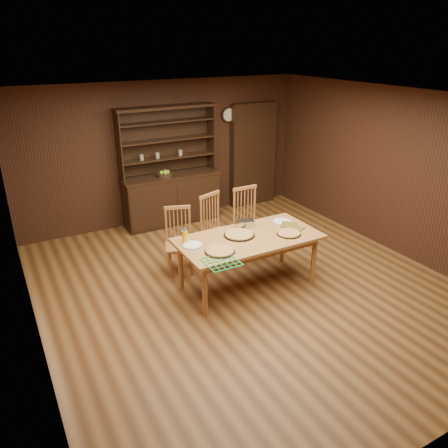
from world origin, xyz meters
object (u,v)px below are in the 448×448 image
chair_center (215,226)px  chair_right (248,219)px  china_hutch (171,192)px  juice_bottle (185,236)px  chair_left (179,238)px  dining_table (249,242)px

chair_center → chair_right: size_ratio=0.99×
china_hutch → chair_center: china_hutch is taller
chair_right → juice_bottle: 1.55m
chair_right → juice_bottle: bearing=-155.6°
china_hutch → chair_left: china_hutch is taller
china_hutch → juice_bottle: 2.58m
chair_left → chair_right: 1.21m
juice_bottle → chair_right: bearing=25.0°
juice_bottle → dining_table: bearing=-17.8°
china_hutch → dining_table: china_hutch is taller
chair_left → chair_right: chair_right is taller
dining_table → china_hutch: bearing=90.7°
dining_table → juice_bottle: size_ratio=9.81×
chair_center → chair_right: chair_right is taller
chair_right → dining_table: bearing=-121.7°
juice_bottle → chair_center: bearing=40.0°
china_hutch → chair_center: bearing=-90.2°
dining_table → chair_center: size_ratio=1.82×
dining_table → juice_bottle: (-0.83, 0.27, 0.17)m
china_hutch → chair_right: china_hutch is taller
dining_table → juice_bottle: bearing=162.2°
china_hutch → chair_center: 1.77m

